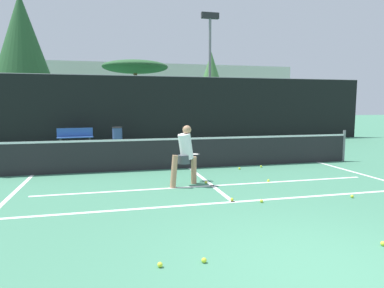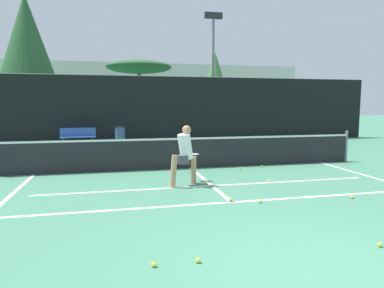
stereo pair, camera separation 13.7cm
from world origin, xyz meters
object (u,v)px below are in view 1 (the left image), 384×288
(courtside_bench, at_px, (75,137))
(trash_bin, at_px, (117,136))
(player_practicing, at_px, (185,153))
(parked_car, at_px, (165,126))

(courtside_bench, relative_size, trash_bin, 1.83)
(player_practicing, xyz_separation_m, trash_bin, (-1.39, 8.56, -0.35))
(trash_bin, height_order, parked_car, parked_car)
(player_practicing, relative_size, parked_car, 0.34)
(player_practicing, bearing_deg, trash_bin, 72.52)
(player_practicing, distance_m, trash_bin, 8.68)
(trash_bin, relative_size, parked_car, 0.21)
(trash_bin, bearing_deg, courtside_bench, 175.50)
(player_practicing, distance_m, courtside_bench, 9.32)
(player_practicing, height_order, courtside_bench, player_practicing)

